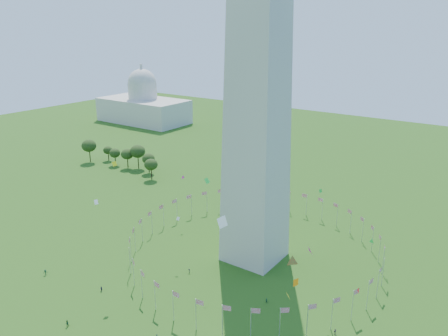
# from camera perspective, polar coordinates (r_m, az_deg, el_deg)

# --- Properties ---
(flag_ring) EXTENTS (80.24, 80.24, 9.00)m
(flag_ring) POSITION_cam_1_polar(r_m,az_deg,el_deg) (145.22, 3.99, -9.93)
(flag_ring) COLOR silver
(flag_ring) RESTS_ON ground
(capitol_building) EXTENTS (70.00, 35.00, 46.00)m
(capitol_building) POSITION_cam_1_polar(r_m,az_deg,el_deg) (346.86, -10.58, 9.67)
(capitol_building) COLOR beige
(capitol_building) RESTS_ON ground
(kites_aloft) EXTENTS (134.26, 76.91, 37.91)m
(kites_aloft) POSITION_cam_1_polar(r_m,az_deg,el_deg) (108.77, 3.01, -10.44)
(kites_aloft) COLOR #CC2699
(kites_aloft) RESTS_ON ground
(tree_line_west) EXTENTS (55.70, 16.10, 12.53)m
(tree_line_west) POSITION_cam_1_polar(r_m,az_deg,el_deg) (237.74, -12.96, 1.29)
(tree_line_west) COLOR #2F4C19
(tree_line_west) RESTS_ON ground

